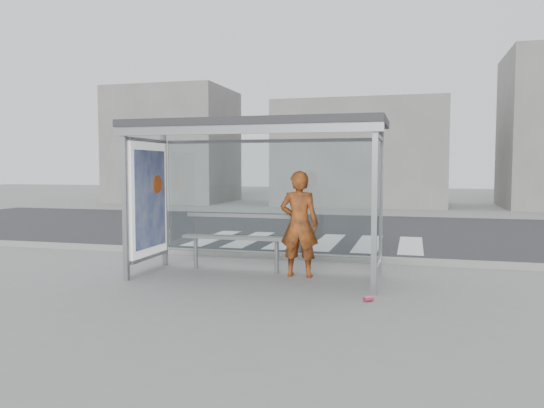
# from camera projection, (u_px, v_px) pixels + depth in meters

# --- Properties ---
(ground) EXTENTS (80.00, 80.00, 0.00)m
(ground) POSITION_uv_depth(u_px,v_px,m) (255.00, 278.00, 8.88)
(ground) COLOR slate
(ground) RESTS_ON ground
(road) EXTENTS (30.00, 10.00, 0.01)m
(road) POSITION_uv_depth(u_px,v_px,m) (324.00, 230.00, 15.62)
(road) COLOR #252527
(road) RESTS_ON ground
(curb) EXTENTS (30.00, 0.18, 0.12)m
(curb) POSITION_uv_depth(u_px,v_px,m) (283.00, 256.00, 10.75)
(curb) COLOR gray
(curb) RESTS_ON ground
(crosswalk) EXTENTS (5.55, 3.00, 0.00)m
(crosswalk) POSITION_uv_depth(u_px,v_px,m) (307.00, 242.00, 13.21)
(crosswalk) COLOR silver
(crosswalk) RESTS_ON ground
(bus_shelter) EXTENTS (4.25, 1.65, 2.62)m
(bus_shelter) POSITION_uv_depth(u_px,v_px,m) (235.00, 160.00, 8.89)
(bus_shelter) COLOR gray
(bus_shelter) RESTS_ON ground
(building_left) EXTENTS (6.00, 5.00, 6.00)m
(building_left) POSITION_uv_depth(u_px,v_px,m) (174.00, 146.00, 28.59)
(building_left) COLOR slate
(building_left) RESTS_ON ground
(building_center) EXTENTS (8.00, 5.00, 5.00)m
(building_center) POSITION_uv_depth(u_px,v_px,m) (361.00, 154.00, 26.05)
(building_center) COLOR slate
(building_center) RESTS_ON ground
(person) EXTENTS (0.66, 0.44, 1.80)m
(person) POSITION_uv_depth(u_px,v_px,m) (299.00, 224.00, 8.94)
(person) COLOR #D15513
(person) RESTS_ON ground
(bench) EXTENTS (1.97, 0.28, 1.02)m
(bench) POSITION_uv_depth(u_px,v_px,m) (236.00, 238.00, 9.49)
(bench) COLOR slate
(bench) RESTS_ON ground
(soda_can) EXTENTS (0.15, 0.15, 0.07)m
(soda_can) POSITION_uv_depth(u_px,v_px,m) (368.00, 299.00, 7.32)
(soda_can) COLOR #E34264
(soda_can) RESTS_ON ground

